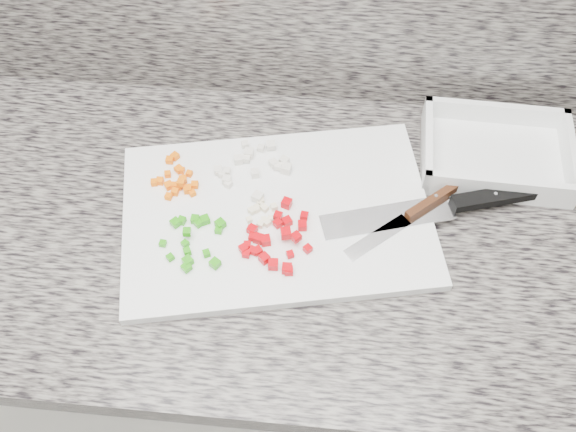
% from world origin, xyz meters
% --- Properties ---
extents(cabinet, '(3.92, 0.62, 0.86)m').
position_xyz_m(cabinet, '(0.00, 1.44, 0.43)').
color(cabinet, silver).
rests_on(cabinet, ground).
extents(countertop, '(3.96, 0.64, 0.04)m').
position_xyz_m(countertop, '(0.00, 1.44, 0.88)').
color(countertop, slate).
rests_on(countertop, cabinet).
extents(cutting_board, '(0.55, 0.42, 0.02)m').
position_xyz_m(cutting_board, '(0.05, 1.45, 0.91)').
color(cutting_board, white).
rests_on(cutting_board, countertop).
extents(carrot_pile, '(0.08, 0.10, 0.02)m').
position_xyz_m(carrot_pile, '(-0.13, 1.50, 0.92)').
color(carrot_pile, '#FC6A05').
rests_on(carrot_pile, cutting_board).
extents(onion_pile, '(0.13, 0.13, 0.01)m').
position_xyz_m(onion_pile, '(-0.00, 1.54, 0.92)').
color(onion_pile, silver).
rests_on(onion_pile, cutting_board).
extents(green_pepper_pile, '(0.10, 0.11, 0.02)m').
position_xyz_m(green_pepper_pile, '(-0.07, 1.39, 0.92)').
color(green_pepper_pile, '#26970D').
rests_on(green_pepper_pile, cutting_board).
extents(red_pepper_pile, '(0.11, 0.14, 0.03)m').
position_xyz_m(red_pepper_pile, '(0.05, 1.39, 0.92)').
color(red_pepper_pile, '#C2020A').
rests_on(red_pepper_pile, cutting_board).
extents(garlic_pile, '(0.05, 0.06, 0.01)m').
position_xyz_m(garlic_pile, '(0.02, 1.44, 0.92)').
color(garlic_pile, beige).
rests_on(garlic_pile, cutting_board).
extents(chef_knife, '(0.35, 0.14, 0.02)m').
position_xyz_m(chef_knife, '(0.34, 1.49, 0.92)').
color(chef_knife, white).
rests_on(chef_knife, cutting_board).
extents(paring_knife, '(0.19, 0.17, 0.02)m').
position_xyz_m(paring_knife, '(0.28, 1.48, 0.92)').
color(paring_knife, white).
rests_on(paring_knife, cutting_board).
extents(tray, '(0.26, 0.19, 0.05)m').
position_xyz_m(tray, '(0.41, 1.61, 0.92)').
color(tray, white).
rests_on(tray, countertop).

